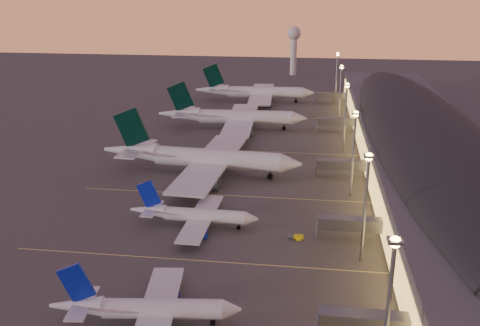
{
  "coord_description": "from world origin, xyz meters",
  "views": [
    {
      "loc": [
        23.09,
        -111.51,
        60.38
      ],
      "look_at": [
        2.0,
        45.0,
        7.0
      ],
      "focal_mm": 40.0,
      "sensor_mm": 36.0,
      "label": 1
    }
  ],
  "objects_px": {
    "airliner_wide_mid": "(232,117)",
    "airliner_wide_near": "(200,158)",
    "airliner_narrow_north": "(194,215)",
    "airliner_wide_far": "(255,92)",
    "airliner_narrow_south": "(146,309)",
    "baggage_tug_c": "(297,237)",
    "radar_tower": "(294,42)"
  },
  "relations": [
    {
      "from": "radar_tower",
      "to": "baggage_tug_c",
      "type": "height_order",
      "value": "radar_tower"
    },
    {
      "from": "airliner_narrow_north",
      "to": "airliner_wide_far",
      "type": "height_order",
      "value": "airliner_wide_far"
    },
    {
      "from": "airliner_narrow_south",
      "to": "airliner_wide_mid",
      "type": "xyz_separation_m",
      "value": [
        -4.75,
        140.96,
        2.02
      ]
    },
    {
      "from": "airliner_wide_far",
      "to": "radar_tower",
      "type": "bearing_deg",
      "value": 77.2
    },
    {
      "from": "airliner_narrow_south",
      "to": "airliner_wide_mid",
      "type": "relative_size",
      "value": 0.55
    },
    {
      "from": "airliner_narrow_north",
      "to": "airliner_narrow_south",
      "type": "bearing_deg",
      "value": -88.22
    },
    {
      "from": "airliner_wide_near",
      "to": "radar_tower",
      "type": "height_order",
      "value": "radar_tower"
    },
    {
      "from": "airliner_narrow_south",
      "to": "airliner_wide_near",
      "type": "bearing_deg",
      "value": 88.0
    },
    {
      "from": "airliner_wide_mid",
      "to": "baggage_tug_c",
      "type": "height_order",
      "value": "airliner_wide_mid"
    },
    {
      "from": "airliner_narrow_north",
      "to": "airliner_wide_near",
      "type": "distance_m",
      "value": 40.35
    },
    {
      "from": "airliner_narrow_north",
      "to": "airliner_wide_far",
      "type": "distance_m",
      "value": 155.01
    },
    {
      "from": "airliner_wide_near",
      "to": "baggage_tug_c",
      "type": "distance_m",
      "value": 55.22
    },
    {
      "from": "airliner_narrow_south",
      "to": "airliner_wide_mid",
      "type": "height_order",
      "value": "airliner_wide_mid"
    },
    {
      "from": "airliner_wide_near",
      "to": "radar_tower",
      "type": "bearing_deg",
      "value": 88.14
    },
    {
      "from": "airliner_narrow_south",
      "to": "airliner_narrow_north",
      "type": "relative_size",
      "value": 1.05
    },
    {
      "from": "airliner_narrow_north",
      "to": "baggage_tug_c",
      "type": "distance_m",
      "value": 27.26
    },
    {
      "from": "radar_tower",
      "to": "airliner_wide_near",
      "type": "bearing_deg",
      "value": -96.12
    },
    {
      "from": "airliner_narrow_south",
      "to": "airliner_narrow_north",
      "type": "bearing_deg",
      "value": 83.72
    },
    {
      "from": "airliner_narrow_south",
      "to": "baggage_tug_c",
      "type": "distance_m",
      "value": 46.95
    },
    {
      "from": "radar_tower",
      "to": "baggage_tug_c",
      "type": "xyz_separation_m",
      "value": [
        11.05,
        -251.22,
        -21.38
      ]
    },
    {
      "from": "airliner_narrow_south",
      "to": "airliner_narrow_north",
      "type": "xyz_separation_m",
      "value": [
        -0.33,
        42.64,
        -0.14
      ]
    },
    {
      "from": "airliner_wide_near",
      "to": "airliner_narrow_north",
      "type": "bearing_deg",
      "value": -76.49
    },
    {
      "from": "airliner_narrow_north",
      "to": "airliner_wide_far",
      "type": "relative_size",
      "value": 0.54
    },
    {
      "from": "airliner_wide_far",
      "to": "baggage_tug_c",
      "type": "bearing_deg",
      "value": -82.75
    },
    {
      "from": "airliner_wide_mid",
      "to": "airliner_wide_near",
      "type": "bearing_deg",
      "value": -94.23
    },
    {
      "from": "airliner_narrow_south",
      "to": "airliner_wide_mid",
      "type": "bearing_deg",
      "value": 85.21
    },
    {
      "from": "airliner_wide_mid",
      "to": "airliner_narrow_south",
      "type": "bearing_deg",
      "value": -90.29
    },
    {
      "from": "airliner_narrow_south",
      "to": "radar_tower",
      "type": "relative_size",
      "value": 1.1
    },
    {
      "from": "airliner_wide_mid",
      "to": "baggage_tug_c",
      "type": "xyz_separation_m",
      "value": [
        31.26,
        -102.31,
        -4.82
      ]
    },
    {
      "from": "airliner_wide_mid",
      "to": "airliner_narrow_north",
      "type": "bearing_deg",
      "value": -89.65
    },
    {
      "from": "baggage_tug_c",
      "to": "airliner_narrow_south",
      "type": "bearing_deg",
      "value": -126.72
    },
    {
      "from": "airliner_narrow_south",
      "to": "radar_tower",
      "type": "distance_m",
      "value": 290.88
    }
  ]
}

